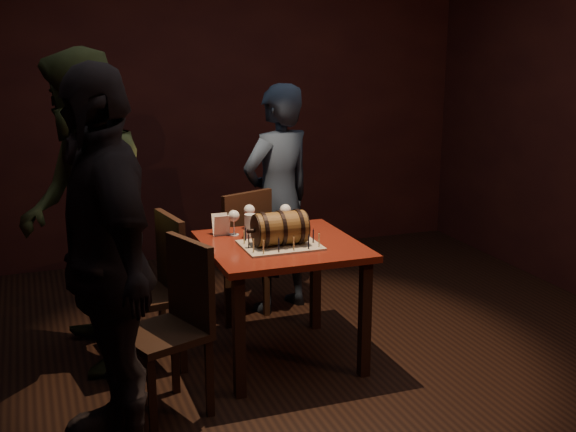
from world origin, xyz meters
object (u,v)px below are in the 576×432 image
at_px(pub_table, 281,260).
at_px(person_left_front, 105,264).
at_px(chair_left_front, 175,318).
at_px(pint_of_ale, 250,227).
at_px(chair_left_rear, 156,284).
at_px(person_left_rear, 84,213).
at_px(wine_glass_mid, 249,211).
at_px(barrel_cake, 280,228).
at_px(wine_glass_right, 285,211).
at_px(chair_back, 239,247).
at_px(wine_glass_left, 234,217).
at_px(person_back, 278,200).

distance_m(pub_table, person_left_front, 1.29).
bearing_deg(chair_left_front, pint_of_ale, 43.58).
height_order(chair_left_rear, person_left_rear, person_left_rear).
relative_size(pub_table, person_left_rear, 0.47).
height_order(wine_glass_mid, person_left_front, person_left_front).
bearing_deg(chair_left_rear, barrel_cake, -18.89).
xyz_separation_m(wine_glass_right, person_left_rear, (-1.23, 0.05, 0.08)).
distance_m(barrel_cake, person_left_rear, 1.15).
bearing_deg(wine_glass_right, chair_back, 113.30).
bearing_deg(chair_back, person_left_front, -127.19).
relative_size(chair_back, chair_left_front, 1.00).
distance_m(wine_glass_left, chair_left_front, 0.90).
height_order(wine_glass_right, chair_left_front, chair_left_front).
bearing_deg(pub_table, chair_left_rear, 166.63).
bearing_deg(pub_table, wine_glass_left, 130.67).
distance_m(chair_back, person_left_front, 1.76).
relative_size(barrel_cake, person_left_rear, 0.19).
bearing_deg(wine_glass_left, wine_glass_mid, 39.38).
xyz_separation_m(pub_table, person_left_rear, (-1.10, 0.35, 0.31)).
xyz_separation_m(wine_glass_right, person_back, (0.13, 0.52, -0.05)).
distance_m(pint_of_ale, chair_left_rear, 0.66).
xyz_separation_m(chair_left_front, person_left_rear, (-0.37, 0.75, 0.43)).
bearing_deg(barrel_cake, person_left_rear, 158.72).
bearing_deg(chair_left_front, wine_glass_left, 52.02).
relative_size(chair_back, person_left_front, 0.50).
height_order(pub_table, chair_back, chair_back).
bearing_deg(wine_glass_mid, wine_glass_left, -140.62).
distance_m(person_left_rear, person_left_front, 0.98).
relative_size(chair_left_rear, person_left_front, 0.50).
bearing_deg(person_left_rear, pint_of_ale, 76.73).
bearing_deg(pint_of_ale, chair_left_front, -136.42).
bearing_deg(person_left_front, person_left_rear, 173.66).
xyz_separation_m(wine_glass_mid, chair_left_front, (-0.64, -0.76, -0.34)).
relative_size(wine_glass_mid, person_left_front, 0.09).
distance_m(barrel_cake, wine_glass_mid, 0.44).
bearing_deg(wine_glass_left, chair_left_rear, -170.79).
relative_size(pub_table, wine_glass_right, 5.59).
relative_size(chair_left_rear, person_back, 0.57).
bearing_deg(person_left_front, wine_glass_right, 120.02).
xyz_separation_m(pub_table, barrel_cake, (-0.03, -0.07, 0.22)).
distance_m(barrel_cake, wine_glass_left, 0.37).
relative_size(person_back, person_left_rear, 0.86).
height_order(chair_left_rear, person_left_front, person_left_front).
height_order(person_left_rear, person_left_front, person_left_rear).
relative_size(chair_left_front, person_left_front, 0.50).
height_order(barrel_cake, wine_glass_mid, barrel_cake).
relative_size(pub_table, barrel_cake, 2.50).
bearing_deg(wine_glass_right, pint_of_ale, -154.07).
height_order(pint_of_ale, person_back, person_back).
bearing_deg(barrel_cake, pint_of_ale, 116.00).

